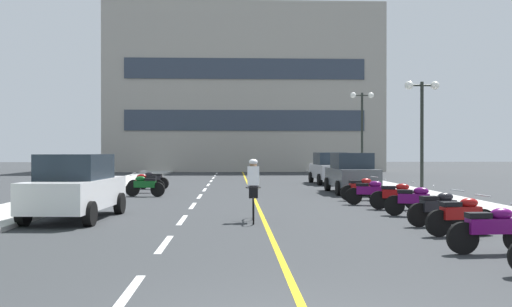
% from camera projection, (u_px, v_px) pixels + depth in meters
% --- Properties ---
extents(ground_plane, '(140.00, 140.00, 0.00)m').
position_uv_depth(ground_plane, '(246.00, 191.00, 26.51)').
color(ground_plane, '#2D3033').
extents(curb_left, '(2.40, 72.00, 0.12)m').
position_uv_depth(curb_left, '(107.00, 186.00, 29.22)').
color(curb_left, '#A8A8A3').
rests_on(curb_left, ground).
extents(curb_right, '(2.40, 72.00, 0.12)m').
position_uv_depth(curb_right, '(379.00, 186.00, 29.80)').
color(curb_right, '#A8A8A3').
rests_on(curb_right, ground).
extents(lane_dash_0, '(0.14, 2.20, 0.01)m').
position_uv_depth(lane_dash_0, '(128.00, 294.00, 7.45)').
color(lane_dash_0, silver).
rests_on(lane_dash_0, ground).
extents(lane_dash_1, '(0.14, 2.20, 0.01)m').
position_uv_depth(lane_dash_1, '(165.00, 244.00, 11.45)').
color(lane_dash_1, silver).
rests_on(lane_dash_1, ground).
extents(lane_dash_2, '(0.14, 2.20, 0.01)m').
position_uv_depth(lane_dash_2, '(182.00, 220.00, 15.44)').
color(lane_dash_2, silver).
rests_on(lane_dash_2, ground).
extents(lane_dash_3, '(0.14, 2.20, 0.01)m').
position_uv_depth(lane_dash_3, '(193.00, 206.00, 19.44)').
color(lane_dash_3, silver).
rests_on(lane_dash_3, ground).
extents(lane_dash_4, '(0.14, 2.20, 0.01)m').
position_uv_depth(lane_dash_4, '(200.00, 196.00, 23.44)').
color(lane_dash_4, silver).
rests_on(lane_dash_4, ground).
extents(lane_dash_5, '(0.14, 2.20, 0.01)m').
position_uv_depth(lane_dash_5, '(205.00, 190.00, 27.43)').
color(lane_dash_5, silver).
rests_on(lane_dash_5, ground).
extents(lane_dash_6, '(0.14, 2.20, 0.01)m').
position_uv_depth(lane_dash_6, '(208.00, 185.00, 31.43)').
color(lane_dash_6, silver).
rests_on(lane_dash_6, ground).
extents(lane_dash_7, '(0.14, 2.20, 0.01)m').
position_uv_depth(lane_dash_7, '(211.00, 181.00, 35.43)').
color(lane_dash_7, silver).
rests_on(lane_dash_7, ground).
extents(lane_dash_8, '(0.14, 2.20, 0.01)m').
position_uv_depth(lane_dash_8, '(213.00, 178.00, 39.42)').
color(lane_dash_8, silver).
rests_on(lane_dash_8, ground).
extents(lane_dash_9, '(0.14, 2.20, 0.01)m').
position_uv_depth(lane_dash_9, '(215.00, 175.00, 43.42)').
color(lane_dash_9, silver).
rests_on(lane_dash_9, ground).
extents(lane_dash_10, '(0.14, 2.20, 0.01)m').
position_uv_depth(lane_dash_10, '(217.00, 173.00, 47.42)').
color(lane_dash_10, silver).
rests_on(lane_dash_10, ground).
extents(lane_dash_11, '(0.14, 2.20, 0.01)m').
position_uv_depth(lane_dash_11, '(218.00, 172.00, 51.41)').
color(lane_dash_11, silver).
rests_on(lane_dash_11, ground).
extents(centre_line_yellow, '(0.12, 66.00, 0.01)m').
position_uv_depth(centre_line_yellow, '(249.00, 187.00, 29.52)').
color(centre_line_yellow, gold).
rests_on(centre_line_yellow, ground).
extents(office_building, '(25.81, 10.07, 15.56)m').
position_uv_depth(office_building, '(244.00, 92.00, 55.45)').
color(office_building, '#9E998E').
rests_on(office_building, ground).
extents(street_lamp_mid, '(1.46, 0.36, 4.71)m').
position_uv_depth(street_lamp_mid, '(422.00, 110.00, 23.39)').
color(street_lamp_mid, black).
rests_on(street_lamp_mid, curb_right).
extents(street_lamp_far, '(1.46, 0.36, 5.39)m').
position_uv_depth(street_lamp_far, '(362.00, 116.00, 34.31)').
color(street_lamp_far, black).
rests_on(street_lamp_far, curb_right).
extents(parked_car_near, '(2.15, 4.31, 1.82)m').
position_uv_depth(parked_car_near, '(76.00, 187.00, 15.57)').
color(parked_car_near, black).
rests_on(parked_car_near, ground).
extents(parked_car_mid, '(1.94, 4.21, 1.82)m').
position_uv_depth(parked_car_mid, '(351.00, 173.00, 25.33)').
color(parked_car_mid, black).
rests_on(parked_car_mid, ground).
extents(parked_car_far, '(2.03, 4.25, 1.82)m').
position_uv_depth(parked_car_far, '(330.00, 168.00, 32.42)').
color(parked_car_far, black).
rests_on(parked_car_far, ground).
extents(motorcycle_1, '(1.70, 0.60, 0.92)m').
position_uv_depth(motorcycle_1, '(492.00, 228.00, 10.36)').
color(motorcycle_1, black).
rests_on(motorcycle_1, ground).
extents(motorcycle_2, '(1.70, 0.60, 0.92)m').
position_uv_depth(motorcycle_2, '(461.00, 215.00, 12.55)').
color(motorcycle_2, black).
rests_on(motorcycle_2, ground).
extents(motorcycle_3, '(1.69, 0.63, 0.92)m').
position_uv_depth(motorcycle_3, '(439.00, 208.00, 14.18)').
color(motorcycle_3, black).
rests_on(motorcycle_3, ground).
extents(motorcycle_4, '(1.64, 0.80, 0.92)m').
position_uv_depth(motorcycle_4, '(414.00, 200.00, 16.32)').
color(motorcycle_4, black).
rests_on(motorcycle_4, ground).
extents(motorcycle_5, '(1.69, 0.60, 0.92)m').
position_uv_depth(motorcycle_5, '(396.00, 195.00, 18.15)').
color(motorcycle_5, black).
rests_on(motorcycle_5, ground).
extents(motorcycle_6, '(1.68, 0.65, 0.92)m').
position_uv_depth(motorcycle_6, '(370.00, 192.00, 19.71)').
color(motorcycle_6, black).
rests_on(motorcycle_6, ground).
extents(motorcycle_7, '(1.69, 0.63, 0.92)m').
position_uv_depth(motorcycle_7, '(361.00, 188.00, 21.56)').
color(motorcycle_7, black).
rests_on(motorcycle_7, ground).
extents(motorcycle_8, '(1.69, 0.63, 0.92)m').
position_uv_depth(motorcycle_8, '(145.00, 185.00, 23.36)').
color(motorcycle_8, black).
rests_on(motorcycle_8, ground).
extents(motorcycle_9, '(1.70, 0.60, 0.92)m').
position_uv_depth(motorcycle_9, '(146.00, 182.00, 25.44)').
color(motorcycle_9, black).
rests_on(motorcycle_9, ground).
extents(motorcycle_10, '(1.64, 0.79, 0.92)m').
position_uv_depth(motorcycle_10, '(153.00, 180.00, 27.87)').
color(motorcycle_10, black).
rests_on(motorcycle_10, ground).
extents(cyclist_rider, '(0.42, 1.77, 1.71)m').
position_uv_depth(cyclist_rider, '(253.00, 189.00, 15.14)').
color(cyclist_rider, black).
rests_on(cyclist_rider, ground).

